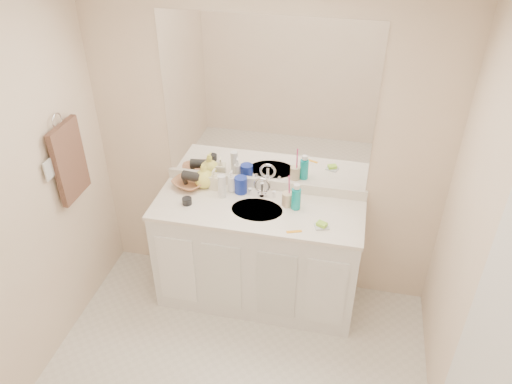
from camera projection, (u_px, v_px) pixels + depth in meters
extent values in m
cube|color=white|center=(200.00, 36.00, 1.88)|extent=(2.60, 2.60, 0.02)
cube|color=beige|center=(266.00, 150.00, 3.60)|extent=(2.60, 0.02, 2.40)
cube|color=beige|center=(483.00, 313.00, 2.32)|extent=(0.02, 2.60, 2.40)
cube|color=white|center=(257.00, 256.00, 3.81)|extent=(1.50, 0.55, 0.85)
cube|color=white|center=(258.00, 210.00, 3.57)|extent=(1.52, 0.57, 0.03)
cube|color=white|center=(265.00, 184.00, 3.75)|extent=(1.52, 0.03, 0.08)
cylinder|color=beige|center=(257.00, 211.00, 3.55)|extent=(0.37, 0.37, 0.02)
cylinder|color=silver|center=(262.00, 189.00, 3.66)|extent=(0.02, 0.02, 0.11)
cube|color=white|center=(266.00, 105.00, 3.40)|extent=(1.48, 0.01, 1.20)
cylinder|color=#172B9E|center=(241.00, 185.00, 3.69)|extent=(0.09, 0.09, 0.13)
cylinder|color=beige|center=(287.00, 199.00, 3.56)|extent=(0.10, 0.10, 0.10)
cylinder|color=#E73D86|center=(289.00, 188.00, 3.50)|extent=(0.02, 0.04, 0.21)
cylinder|color=#0DA5A6|center=(296.00, 199.00, 3.51)|extent=(0.08, 0.08, 0.16)
cube|color=silver|center=(322.00, 226.00, 3.37)|extent=(0.11, 0.10, 0.01)
cube|color=#9FE838|center=(322.00, 224.00, 3.36)|extent=(0.08, 0.07, 0.02)
cube|color=#FBA31A|center=(294.00, 232.00, 3.33)|extent=(0.11, 0.06, 0.00)
cylinder|color=black|center=(187.00, 201.00, 3.59)|extent=(0.09, 0.09, 0.05)
cylinder|color=white|center=(222.00, 186.00, 3.63)|extent=(0.06, 0.06, 0.18)
imported|color=white|center=(232.00, 181.00, 3.69)|extent=(0.08, 0.08, 0.17)
imported|color=#FAF1CC|center=(215.00, 179.00, 3.73)|extent=(0.09, 0.09, 0.17)
imported|color=#FDF762|center=(204.00, 175.00, 3.74)|extent=(0.17, 0.17, 0.19)
imported|color=#AE6D46|center=(190.00, 183.00, 3.78)|extent=(0.32, 0.32, 0.06)
cylinder|color=black|center=(192.00, 176.00, 3.74)|extent=(0.15, 0.09, 0.07)
torus|color=silver|center=(57.00, 121.00, 3.21)|extent=(0.01, 0.11, 0.11)
cube|color=#412B22|center=(70.00, 161.00, 3.37)|extent=(0.04, 0.32, 0.55)
cube|color=silver|center=(49.00, 170.00, 3.19)|extent=(0.01, 0.08, 0.13)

